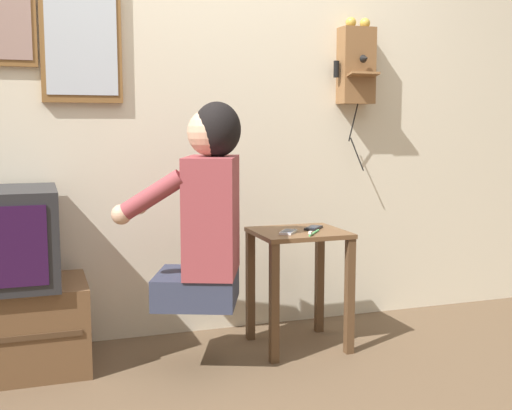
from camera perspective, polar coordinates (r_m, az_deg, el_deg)
name	(u,v)px	position (r m, az deg, el deg)	size (l,w,h in m)	color
ground_plane	(252,405)	(2.68, -0.34, -17.37)	(14.00, 14.00, 0.00)	brown
wall_back	(191,94)	(3.42, -5.83, 9.82)	(6.80, 0.05, 2.55)	beige
side_table	(299,261)	(3.22, 3.81, -4.99)	(0.44, 0.40, 0.59)	brown
person	(206,210)	(2.88, -4.48, -0.41)	(0.62, 0.55, 0.91)	#2D3347
tv_stand	(2,329)	(3.14, -21.66, -10.23)	(0.75, 0.45, 0.40)	brown
wall_phone_antique	(356,64)	(3.67, 8.91, 12.24)	(0.23, 0.19, 0.84)	brown
framed_picture	(0,19)	(3.32, -21.84, 15.07)	(0.32, 0.03, 0.43)	brown
wall_mirror	(81,26)	(3.32, -15.33, 15.11)	(0.38, 0.04, 0.73)	brown
cell_phone_held	(288,232)	(3.11, 2.88, -2.39)	(0.12, 0.14, 0.01)	silver
cell_phone_spare	(314,228)	(3.24, 5.14, -2.03)	(0.13, 0.13, 0.01)	black
toothbrush	(313,233)	(3.09, 5.13, -2.47)	(0.11, 0.13, 0.02)	#4CBF66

